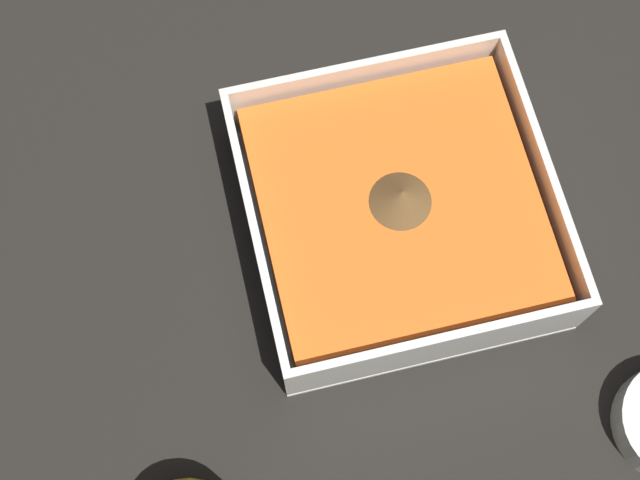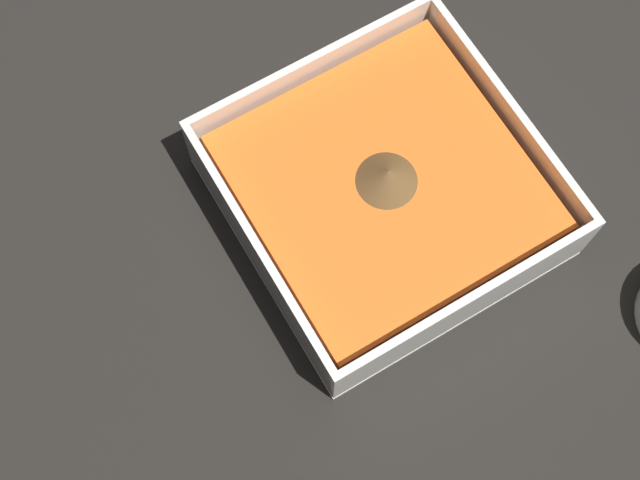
% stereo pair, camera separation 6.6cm
% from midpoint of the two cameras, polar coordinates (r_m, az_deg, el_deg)
% --- Properties ---
extents(ground_plane, '(4.00, 4.00, 0.00)m').
position_cam_midpoint_polar(ground_plane, '(0.69, 7.09, -3.41)').
color(ground_plane, black).
extents(square_dish, '(0.22, 0.22, 0.07)m').
position_cam_midpoint_polar(square_dish, '(0.68, 7.72, 1.30)').
color(square_dish, silver).
rests_on(square_dish, ground_plane).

